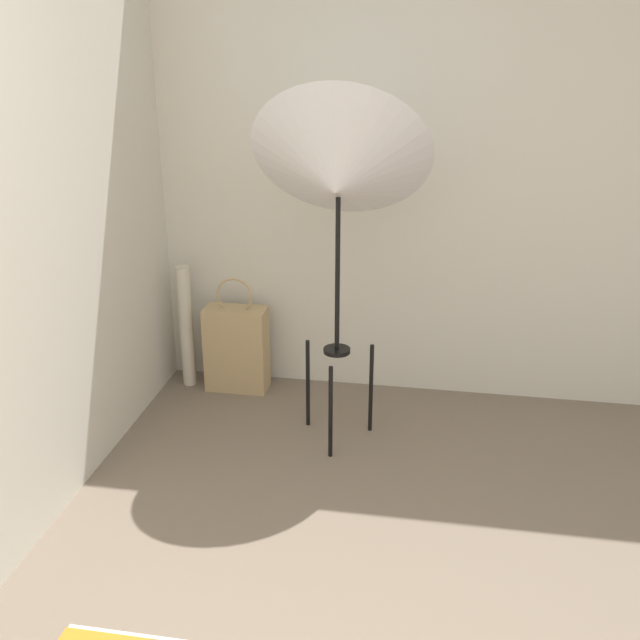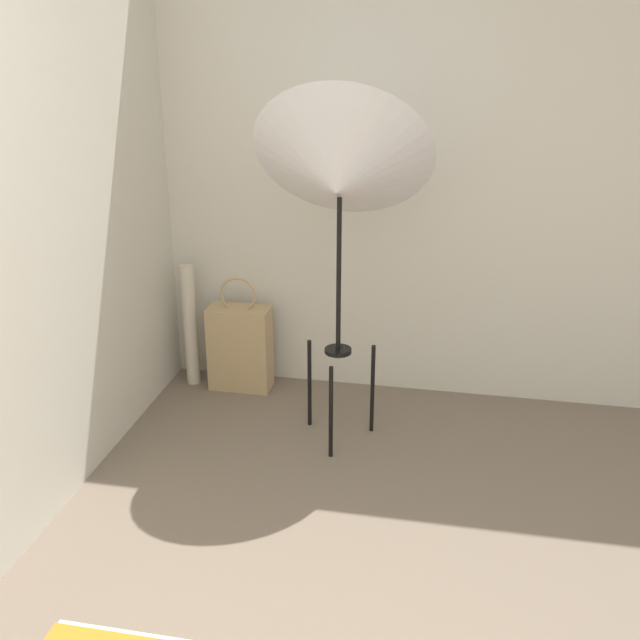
{
  "view_description": "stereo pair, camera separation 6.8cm",
  "coord_description": "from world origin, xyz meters",
  "views": [
    {
      "loc": [
        0.11,
        -1.18,
        1.88
      ],
      "look_at": [
        -0.39,
        1.73,
        0.71
      ],
      "focal_mm": 42.0,
      "sensor_mm": 36.0,
      "label": 1
    },
    {
      "loc": [
        0.17,
        -1.17,
        1.88
      ],
      "look_at": [
        -0.39,
        1.73,
        0.71
      ],
      "focal_mm": 42.0,
      "sensor_mm": 36.0,
      "label": 2
    }
  ],
  "objects": [
    {
      "name": "wall_back",
      "position": [
        0.0,
        2.6,
        1.3
      ],
      "size": [
        8.0,
        0.05,
        2.6
      ],
      "color": "beige",
      "rests_on": "ground_plane"
    },
    {
      "name": "paper_roll",
      "position": [
        -1.25,
        2.42,
        0.34
      ],
      "size": [
        0.08,
        0.08,
        0.69
      ],
      "color": "beige",
      "rests_on": "ground_plane"
    },
    {
      "name": "tote_bag",
      "position": [
        -0.97,
        2.41,
        0.24
      ],
      "size": [
        0.33,
        0.17,
        0.64
      ],
      "color": "tan",
      "rests_on": "ground_plane"
    },
    {
      "name": "photo_umbrella",
      "position": [
        -0.36,
        1.98,
        1.28
      ],
      "size": [
        0.8,
        0.67,
        1.68
      ],
      "color": "black",
      "rests_on": "ground_plane"
    }
  ]
}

